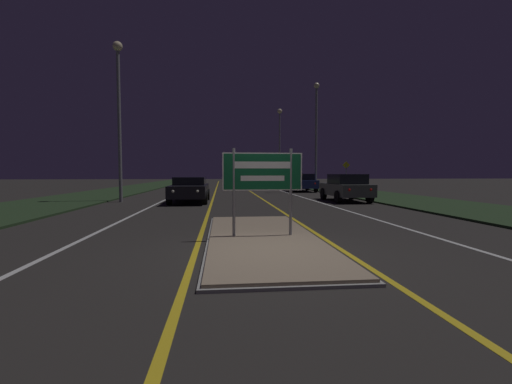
{
  "coord_description": "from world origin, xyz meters",
  "views": [
    {
      "loc": [
        -0.95,
        -6.45,
        1.56
      ],
      "look_at": [
        0.0,
        2.92,
        1.03
      ],
      "focal_mm": 24.0,
      "sensor_mm": 36.0,
      "label": 1
    }
  ],
  "objects_px": {
    "streetlight_right_near": "(316,127)",
    "car_receding_0": "(346,187)",
    "streetlight_left_near": "(119,100)",
    "car_receding_2": "(251,180)",
    "highway_sign": "(263,176)",
    "car_approaching_0": "(190,189)",
    "streetlight_right_far": "(280,132)",
    "car_receding_1": "(301,182)",
    "warning_sign": "(346,173)"
  },
  "relations": [
    {
      "from": "streetlight_right_near",
      "to": "car_receding_0",
      "type": "distance_m",
      "value": 9.79
    },
    {
      "from": "streetlight_left_near",
      "to": "car_receding_2",
      "type": "xyz_separation_m",
      "value": [
        9.0,
        22.49,
        -4.68
      ]
    },
    {
      "from": "streetlight_right_near",
      "to": "car_receding_0",
      "type": "bearing_deg",
      "value": -94.87
    },
    {
      "from": "highway_sign",
      "to": "car_approaching_0",
      "type": "relative_size",
      "value": 0.43
    },
    {
      "from": "streetlight_right_near",
      "to": "streetlight_right_far",
      "type": "relative_size",
      "value": 0.88
    },
    {
      "from": "streetlight_left_near",
      "to": "car_receding_0",
      "type": "bearing_deg",
      "value": -3.5
    },
    {
      "from": "streetlight_left_near",
      "to": "car_receding_1",
      "type": "xyz_separation_m",
      "value": [
        12.07,
        9.27,
        -4.62
      ]
    },
    {
      "from": "car_receding_0",
      "to": "car_receding_2",
      "type": "bearing_deg",
      "value": 97.79
    },
    {
      "from": "highway_sign",
      "to": "car_approaching_0",
      "type": "xyz_separation_m",
      "value": [
        -2.62,
        10.59,
        -0.78
      ]
    },
    {
      "from": "streetlight_left_near",
      "to": "car_receding_0",
      "type": "xyz_separation_m",
      "value": [
        12.18,
        -0.75,
        -4.62
      ]
    },
    {
      "from": "car_approaching_0",
      "to": "streetlight_right_far",
      "type": "bearing_deg",
      "value": 70.25
    },
    {
      "from": "car_approaching_0",
      "to": "warning_sign",
      "type": "distance_m",
      "value": 14.3
    },
    {
      "from": "streetlight_right_near",
      "to": "car_receding_0",
      "type": "relative_size",
      "value": 2.11
    },
    {
      "from": "highway_sign",
      "to": "streetlight_right_near",
      "type": "relative_size",
      "value": 0.23
    },
    {
      "from": "streetlight_right_near",
      "to": "streetlight_left_near",
      "type": "bearing_deg",
      "value": -148.45
    },
    {
      "from": "streetlight_right_far",
      "to": "car_receding_1",
      "type": "height_order",
      "value": "streetlight_right_far"
    },
    {
      "from": "car_receding_1",
      "to": "streetlight_right_far",
      "type": "bearing_deg",
      "value": 86.97
    },
    {
      "from": "streetlight_left_near",
      "to": "streetlight_right_near",
      "type": "relative_size",
      "value": 0.97
    },
    {
      "from": "car_receding_1",
      "to": "car_receding_2",
      "type": "xyz_separation_m",
      "value": [
        -3.07,
        13.22,
        -0.06
      ]
    },
    {
      "from": "car_receding_0",
      "to": "car_receding_1",
      "type": "bearing_deg",
      "value": 90.6
    },
    {
      "from": "car_approaching_0",
      "to": "warning_sign",
      "type": "height_order",
      "value": "warning_sign"
    },
    {
      "from": "streetlight_right_far",
      "to": "warning_sign",
      "type": "height_order",
      "value": "streetlight_right_far"
    },
    {
      "from": "highway_sign",
      "to": "streetlight_left_near",
      "type": "distance_m",
      "value": 13.32
    },
    {
      "from": "streetlight_left_near",
      "to": "streetlight_right_near",
      "type": "xyz_separation_m",
      "value": [
        12.92,
        7.93,
        -0.15
      ]
    },
    {
      "from": "car_receding_0",
      "to": "car_receding_1",
      "type": "distance_m",
      "value": 10.02
    },
    {
      "from": "highway_sign",
      "to": "car_receding_1",
      "type": "xyz_separation_m",
      "value": [
        5.75,
        20.34,
        -0.72
      ]
    },
    {
      "from": "car_approaching_0",
      "to": "highway_sign",
      "type": "bearing_deg",
      "value": -76.11
    },
    {
      "from": "warning_sign",
      "to": "streetlight_right_near",
      "type": "bearing_deg",
      "value": 175.99
    },
    {
      "from": "highway_sign",
      "to": "car_receding_0",
      "type": "distance_m",
      "value": 11.88
    },
    {
      "from": "car_receding_2",
      "to": "warning_sign",
      "type": "relative_size",
      "value": 1.96
    },
    {
      "from": "highway_sign",
      "to": "car_receding_0",
      "type": "bearing_deg",
      "value": 60.43
    },
    {
      "from": "highway_sign",
      "to": "car_receding_2",
      "type": "bearing_deg",
      "value": 85.44
    },
    {
      "from": "warning_sign",
      "to": "car_receding_1",
      "type": "bearing_deg",
      "value": 155.33
    },
    {
      "from": "streetlight_right_near",
      "to": "car_approaching_0",
      "type": "relative_size",
      "value": 1.83
    },
    {
      "from": "streetlight_left_near",
      "to": "car_approaching_0",
      "type": "relative_size",
      "value": 1.78
    },
    {
      "from": "streetlight_right_near",
      "to": "car_receding_1",
      "type": "distance_m",
      "value": 4.74
    },
    {
      "from": "streetlight_right_near",
      "to": "streetlight_right_far",
      "type": "height_order",
      "value": "streetlight_right_far"
    },
    {
      "from": "car_receding_2",
      "to": "warning_sign",
      "type": "bearing_deg",
      "value": -66.62
    },
    {
      "from": "streetlight_right_far",
      "to": "car_approaching_0",
      "type": "distance_m",
      "value": 27.93
    },
    {
      "from": "streetlight_left_near",
      "to": "car_receding_0",
      "type": "distance_m",
      "value": 13.05
    },
    {
      "from": "car_approaching_0",
      "to": "streetlight_left_near",
      "type": "bearing_deg",
      "value": 172.83
    },
    {
      "from": "streetlight_right_near",
      "to": "car_receding_0",
      "type": "xyz_separation_m",
      "value": [
        -0.74,
        -8.68,
        -4.46
      ]
    },
    {
      "from": "highway_sign",
      "to": "streetlight_right_far",
      "type": "relative_size",
      "value": 0.21
    },
    {
      "from": "car_receding_0",
      "to": "car_receding_2",
      "type": "xyz_separation_m",
      "value": [
        -3.18,
        23.24,
        -0.06
      ]
    },
    {
      "from": "streetlight_right_near",
      "to": "car_receding_1",
      "type": "height_order",
      "value": "streetlight_right_near"
    },
    {
      "from": "car_receding_0",
      "to": "streetlight_right_far",
      "type": "bearing_deg",
      "value": 88.37
    },
    {
      "from": "car_receding_0",
      "to": "car_approaching_0",
      "type": "relative_size",
      "value": 0.87
    },
    {
      "from": "streetlight_right_near",
      "to": "car_receding_0",
      "type": "height_order",
      "value": "streetlight_right_near"
    },
    {
      "from": "streetlight_left_near",
      "to": "car_receding_2",
      "type": "distance_m",
      "value": 24.68
    },
    {
      "from": "highway_sign",
      "to": "car_receding_0",
      "type": "height_order",
      "value": "highway_sign"
    }
  ]
}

